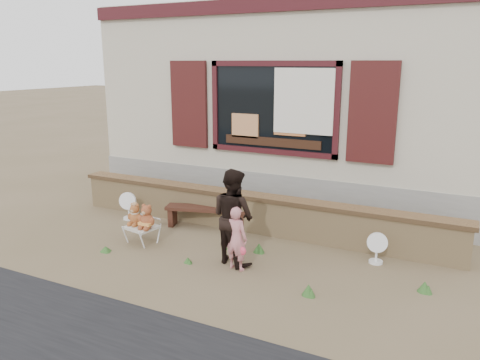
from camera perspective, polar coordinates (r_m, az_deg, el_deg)
The scene contains 12 objects.
ground at distance 7.45m, azimuth -2.07°, elevation -8.50°, with size 80.00×80.00×0.00m, color brown.
shopfront at distance 11.06m, azimuth 9.09°, elevation 9.48°, with size 8.04×5.13×4.00m.
brick_wall at distance 8.17m, azimuth 1.25°, elevation -3.87°, with size 7.10×0.36×0.67m.
bench at distance 8.35m, azimuth -4.07°, elevation -3.99°, with size 1.50×0.70×0.38m.
folding_chair at distance 7.79m, azimuth -11.89°, elevation -5.72°, with size 0.53×0.49×0.29m.
teddy_bear_left at distance 7.83m, azimuth -12.65°, elevation -4.03°, with size 0.27×0.23×0.37m, color brown, non-canonical shape.
teddy_bear_right at distance 7.62m, azimuth -11.27°, elevation -4.32°, with size 0.30×0.26×0.41m, color brown, non-canonical shape.
child at distance 6.62m, azimuth -0.45°, elevation -7.12°, with size 0.34×0.22×0.93m, color #D88187.
adult at distance 6.78m, azimuth -0.85°, elevation -4.46°, with size 0.69×0.53×1.41m, color black.
fan_left at distance 9.01m, azimuth -13.42°, elevation -3.04°, with size 0.34×0.22×0.53m.
fan_right at distance 7.18m, azimuth 16.33°, elevation -7.92°, with size 0.31×0.20×0.48m.
grass_tufts at distance 6.82m, azimuth 3.68°, elevation -10.12°, with size 4.78×1.21×0.16m.
Camera 1 is at (3.29, -6.04, 2.87)m, focal length 35.00 mm.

